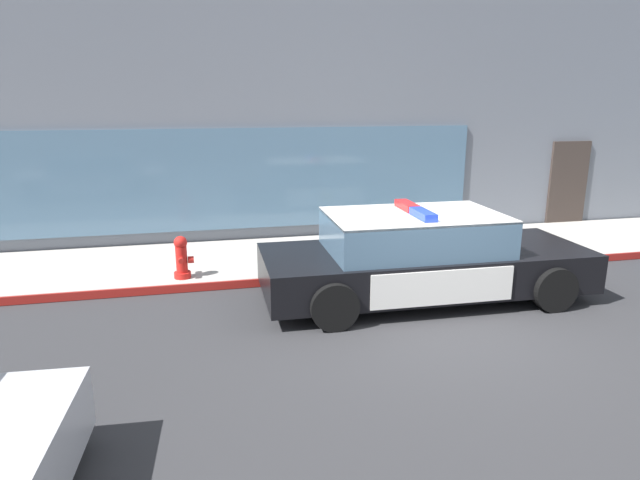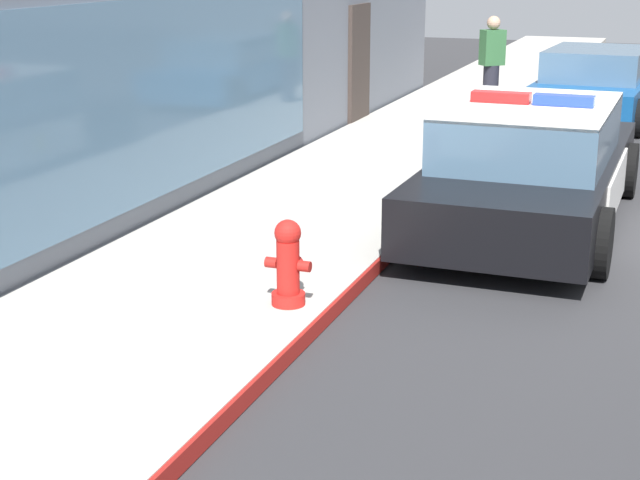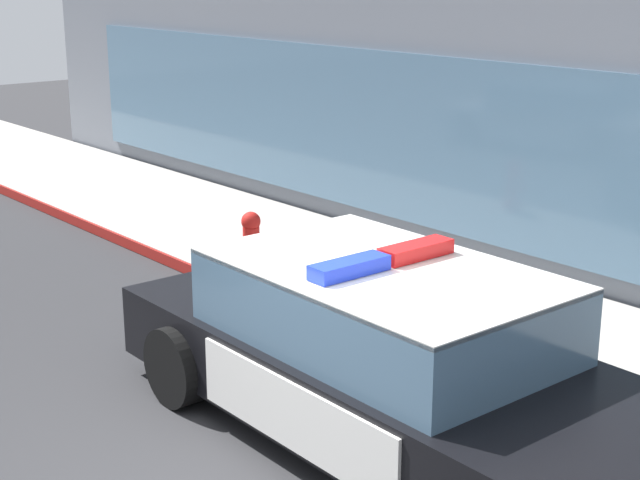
{
  "view_description": "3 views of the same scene",
  "coord_description": "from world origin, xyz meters",
  "views": [
    {
      "loc": [
        -3.1,
        -6.74,
        3.12
      ],
      "look_at": [
        -1.05,
        2.41,
        0.65
      ],
      "focal_mm": 30.56,
      "sensor_mm": 36.0,
      "label": 1
    },
    {
      "loc": [
        -10.49,
        -0.57,
        2.96
      ],
      "look_at": [
        -2.89,
        2.25,
        0.55
      ],
      "focal_mm": 54.81,
      "sensor_mm": 36.0,
      "label": 2
    },
    {
      "loc": [
        4.96,
        -3.79,
        3.52
      ],
      "look_at": [
        -1.87,
        1.99,
        0.96
      ],
      "focal_mm": 53.86,
      "sensor_mm": 36.0,
      "label": 3
    }
  ],
  "objects": [
    {
      "name": "police_cruiser",
      "position": [
        0.25,
        0.93,
        0.68
      ],
      "size": [
        5.13,
        2.14,
        1.49
      ],
      "rotation": [
        0.0,
        0.0,
        -0.01
      ],
      "color": "black",
      "rests_on": "ground"
    },
    {
      "name": "sidewalk",
      "position": [
        0.0,
        3.33,
        0.07
      ],
      "size": [
        48.0,
        2.66,
        0.15
      ],
      "primitive_type": "cube",
      "color": "#B2ADA3",
      "rests_on": "ground"
    },
    {
      "name": "ground",
      "position": [
        0.0,
        0.0,
        0.0
      ],
      "size": [
        48.0,
        48.0,
        0.0
      ],
      "primitive_type": "plane",
      "color": "#303033"
    },
    {
      "name": "pedestrian_on_sidewalk",
      "position": [
        7.07,
        2.67,
        1.01
      ],
      "size": [
        0.46,
        0.47,
        1.71
      ],
      "rotation": [
        0.0,
        0.0,
        0.7
      ],
      "color": "#23232D",
      "rests_on": "sidewalk"
    },
    {
      "name": "car_down_street",
      "position": [
        7.76,
        0.91,
        0.63
      ],
      "size": [
        4.46,
        2.2,
        1.29
      ],
      "rotation": [
        0.0,
        0.0,
        -0.06
      ],
      "color": "#144C8C",
      "rests_on": "ground"
    },
    {
      "name": "curb_red_paint",
      "position": [
        0.0,
        1.98,
        0.08
      ],
      "size": [
        28.8,
        0.04,
        0.14
      ],
      "primitive_type": "cube",
      "color": "maroon",
      "rests_on": "ground"
    },
    {
      "name": "fire_hydrant",
      "position": [
        -3.45,
        2.31,
        0.5
      ],
      "size": [
        0.34,
        0.39,
        0.73
      ],
      "color": "red",
      "rests_on": "sidewalk"
    }
  ]
}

